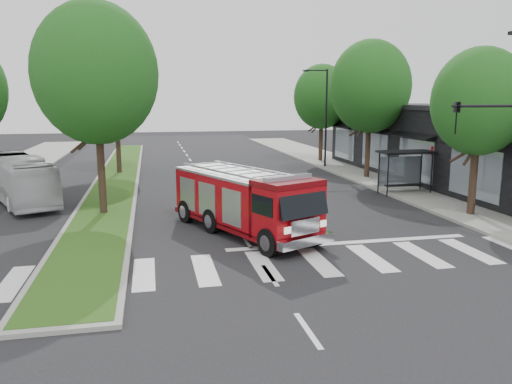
# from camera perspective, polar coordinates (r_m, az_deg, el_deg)

# --- Properties ---
(ground) EXTENTS (140.00, 140.00, 0.00)m
(ground) POSITION_cam_1_polar(r_m,az_deg,el_deg) (20.12, -1.10, -5.69)
(ground) COLOR black
(ground) RESTS_ON ground
(sidewalk_right) EXTENTS (5.00, 80.00, 0.15)m
(sidewalk_right) POSITION_cam_1_polar(r_m,az_deg,el_deg) (33.63, 16.87, 0.60)
(sidewalk_right) COLOR gray
(sidewalk_right) RESTS_ON ground
(median) EXTENTS (3.00, 50.00, 0.15)m
(median) POSITION_cam_1_polar(r_m,az_deg,el_deg) (37.46, -15.49, 1.65)
(median) COLOR gray
(median) RESTS_ON ground
(storefront_row) EXTENTS (8.00, 30.00, 5.00)m
(storefront_row) POSITION_cam_1_polar(r_m,az_deg,el_deg) (35.71, 23.44, 4.67)
(storefront_row) COLOR black
(storefront_row) RESTS_ON ground
(bus_shelter) EXTENTS (3.20, 1.60, 2.61)m
(bus_shelter) POSITION_cam_1_polar(r_m,az_deg,el_deg) (31.12, 16.60, 3.50)
(bus_shelter) COLOR black
(bus_shelter) RESTS_ON ground
(tree_right_near) EXTENTS (4.40, 4.40, 8.05)m
(tree_right_near) POSITION_cam_1_polar(r_m,az_deg,el_deg) (25.87, 24.16, 9.38)
(tree_right_near) COLOR black
(tree_right_near) RESTS_ON ground
(tree_right_mid) EXTENTS (5.60, 5.60, 9.72)m
(tree_right_mid) POSITION_cam_1_polar(r_m,az_deg,el_deg) (36.29, 12.92, 11.66)
(tree_right_mid) COLOR black
(tree_right_mid) RESTS_ON ground
(tree_right_far) EXTENTS (5.00, 5.00, 8.73)m
(tree_right_far) POSITION_cam_1_polar(r_m,az_deg,el_deg) (45.56, 7.53, 10.74)
(tree_right_far) COLOR black
(tree_right_far) RESTS_ON ground
(tree_median_near) EXTENTS (5.80, 5.80, 10.16)m
(tree_median_near) POSITION_cam_1_polar(r_m,az_deg,el_deg) (25.11, -17.84, 12.77)
(tree_median_near) COLOR black
(tree_median_near) RESTS_ON ground
(tree_median_far) EXTENTS (5.60, 5.60, 9.72)m
(tree_median_far) POSITION_cam_1_polar(r_m,az_deg,el_deg) (39.05, -15.79, 11.43)
(tree_median_far) COLOR black
(tree_median_far) RESTS_ON ground
(streetlight_right_far) EXTENTS (2.11, 0.20, 8.00)m
(streetlight_right_far) POSITION_cam_1_polar(r_m,az_deg,el_deg) (41.42, 7.82, 8.87)
(streetlight_right_far) COLOR black
(streetlight_right_far) RESTS_ON ground
(fire_engine) EXTENTS (5.56, 8.49, 2.85)m
(fire_engine) POSITION_cam_1_polar(r_m,az_deg,el_deg) (21.08, -1.40, -1.12)
(fire_engine) COLOR #5C0509
(fire_engine) RESTS_ON ground
(city_bus) EXTENTS (5.61, 9.44, 2.60)m
(city_bus) POSITION_cam_1_polar(r_m,az_deg,el_deg) (30.39, -25.32, 1.35)
(city_bus) COLOR #B8B8BC
(city_bus) RESTS_ON ground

